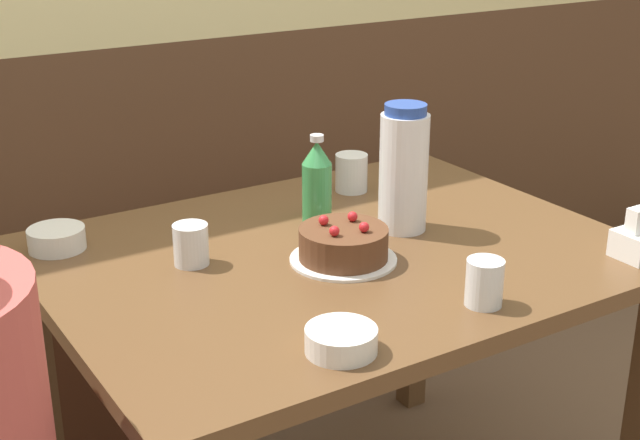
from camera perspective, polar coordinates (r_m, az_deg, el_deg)
bench_seat at (r=2.68m, az=-8.85°, el=-6.35°), size 2.13×0.38×0.43m
dining_table at (r=1.83m, az=1.02°, el=-4.83°), size 1.14×0.88×0.74m
birthday_cake at (r=1.73m, az=1.51°, el=-1.61°), size 0.21×0.21×0.09m
water_pitcher at (r=1.86m, az=5.37°, el=3.26°), size 0.10×0.10×0.27m
soju_bottle at (r=1.91m, az=-0.20°, el=2.52°), size 0.06×0.06×0.19m
bowl_soup_white at (r=1.86m, az=-16.50°, el=-1.16°), size 0.11×0.11×0.04m
bowl_rice_small at (r=1.41m, az=1.36°, el=-7.70°), size 0.12×0.12×0.04m
glass_water_tall at (r=2.12m, az=2.02°, el=3.04°), size 0.08×0.08×0.09m
glass_tumbler_short at (r=1.73m, az=-8.26°, el=-1.56°), size 0.07×0.07×0.08m
glass_shot_small at (r=1.57m, az=10.48°, el=-3.96°), size 0.07×0.07×0.08m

